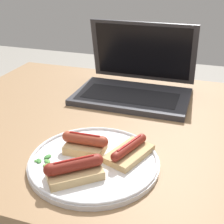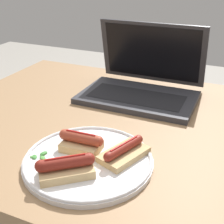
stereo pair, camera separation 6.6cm
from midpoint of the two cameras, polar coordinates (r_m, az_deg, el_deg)
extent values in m
cube|color=#93704C|center=(0.91, -3.47, -2.31)|extent=(1.02, 0.83, 0.04)
cylinder|color=#93704C|center=(1.52, -13.55, -6.03)|extent=(0.04, 0.04, 0.68)
cube|color=#2D2D33|center=(1.03, 1.79, 2.80)|extent=(0.37, 0.23, 0.02)
cube|color=black|center=(1.01, 1.57, 3.00)|extent=(0.30, 0.13, 0.00)
cube|color=#2D2D33|center=(1.12, 3.94, 10.90)|extent=(0.37, 0.05, 0.21)
cube|color=black|center=(1.11, 3.88, 10.89)|extent=(0.33, 0.04, 0.19)
cylinder|color=silver|center=(0.71, -6.00, -9.20)|extent=(0.30, 0.30, 0.01)
torus|color=silver|center=(0.71, -6.03, -8.69)|extent=(0.29, 0.29, 0.01)
cube|color=tan|center=(0.74, -7.46, -6.52)|extent=(0.09, 0.07, 0.02)
cylinder|color=#9E3D28|center=(0.73, -7.56, -5.01)|extent=(0.09, 0.03, 0.03)
sphere|color=#9E3D28|center=(0.71, -4.35, -5.53)|extent=(0.03, 0.03, 0.03)
sphere|color=#9E3D28|center=(0.74, -10.64, -4.49)|extent=(0.03, 0.03, 0.03)
cylinder|color=red|center=(0.72, -7.62, -4.13)|extent=(0.07, 0.01, 0.00)
cube|color=tan|center=(0.66, -9.69, -11.16)|extent=(0.12, 0.12, 0.02)
cylinder|color=maroon|center=(0.65, -9.84, -9.57)|extent=(0.09, 0.08, 0.03)
sphere|color=maroon|center=(0.65, -5.68, -8.78)|extent=(0.03, 0.03, 0.03)
sphere|color=maroon|center=(0.64, -14.10, -10.32)|extent=(0.03, 0.03, 0.03)
cylinder|color=red|center=(0.64, -9.93, -8.62)|extent=(0.07, 0.06, 0.01)
cube|color=tan|center=(0.71, 0.49, -7.68)|extent=(0.10, 0.13, 0.01)
cylinder|color=maroon|center=(0.71, 0.49, -6.48)|extent=(0.06, 0.10, 0.02)
sphere|color=maroon|center=(0.74, 2.95, -4.82)|extent=(0.02, 0.02, 0.02)
sphere|color=maroon|center=(0.67, -2.22, -8.29)|extent=(0.02, 0.02, 0.02)
cylinder|color=red|center=(0.70, 0.50, -5.75)|extent=(0.03, 0.08, 0.01)
ellipsoid|color=#709E4C|center=(0.71, -14.35, -9.48)|extent=(0.02, 0.02, 0.00)
ellipsoid|color=#709E4C|center=(0.70, -13.66, -10.16)|extent=(0.02, 0.02, 0.00)
ellipsoid|color=#387A33|center=(0.73, -15.80, -8.65)|extent=(0.02, 0.02, 0.00)
ellipsoid|color=#4C8E3D|center=(0.72, -14.34, -8.78)|extent=(0.02, 0.02, 0.00)
ellipsoid|color=#387A33|center=(0.74, -14.24, -7.98)|extent=(0.02, 0.02, 0.01)
ellipsoid|color=#4C8E3D|center=(0.73, -15.98, -8.63)|extent=(0.02, 0.01, 0.00)
ellipsoid|color=#709E4C|center=(0.70, -14.12, -10.02)|extent=(0.01, 0.02, 0.00)
camera|label=1|loc=(0.03, -92.33, -1.14)|focal=50.00mm
camera|label=2|loc=(0.03, 87.67, 1.14)|focal=50.00mm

